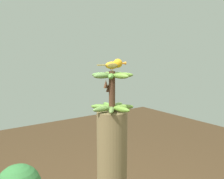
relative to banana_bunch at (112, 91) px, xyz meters
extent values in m
cylinder|color=#4C2D1E|center=(0.00, 0.00, 0.00)|extent=(0.05, 0.05, 0.30)
ellipsoid|color=olive|center=(0.02, -0.09, -0.12)|extent=(0.07, 0.16, 0.04)
ellipsoid|color=olive|center=(0.08, -0.04, -0.12)|extent=(0.16, 0.10, 0.04)
ellipsoid|color=olive|center=(0.08, 0.04, -0.12)|extent=(0.16, 0.10, 0.04)
ellipsoid|color=#659C3C|center=(0.02, 0.08, -0.12)|extent=(0.07, 0.16, 0.04)
ellipsoid|color=#639339|center=(-0.05, 0.07, -0.12)|extent=(0.13, 0.15, 0.04)
ellipsoid|color=olive|center=(-0.09, 0.00, -0.12)|extent=(0.16, 0.04, 0.04)
ellipsoid|color=olive|center=(-0.05, -0.07, -0.12)|extent=(0.13, 0.15, 0.04)
ellipsoid|color=#5E993D|center=(-0.05, -0.06, 0.12)|extent=(0.13, 0.14, 0.04)
ellipsoid|color=olive|center=(0.02, -0.08, 0.12)|extent=(0.07, 0.16, 0.04)
ellipsoid|color=olive|center=(0.07, -0.04, 0.12)|extent=(0.16, 0.11, 0.04)
ellipsoid|color=#679746|center=(0.07, 0.03, 0.12)|extent=(0.16, 0.10, 0.04)
ellipsoid|color=olive|center=(0.02, 0.07, 0.12)|extent=(0.08, 0.16, 0.04)
ellipsoid|color=#5E8D44|center=(-0.05, 0.06, 0.12)|extent=(0.13, 0.15, 0.04)
ellipsoid|color=#658A47|center=(-0.08, 0.00, 0.12)|extent=(0.16, 0.04, 0.04)
cone|color=brown|center=(0.00, 0.05, 0.02)|extent=(0.04, 0.04, 0.06)
cone|color=brown|center=(-0.03, 0.04, 0.05)|extent=(0.04, 0.04, 0.06)
cylinder|color=#C68933|center=(-0.01, -0.02, 0.16)|extent=(0.01, 0.00, 0.02)
cylinder|color=#C68933|center=(0.00, 0.01, 0.16)|extent=(0.01, 0.00, 0.02)
ellipsoid|color=orange|center=(0.00, 0.00, 0.19)|extent=(0.11, 0.08, 0.05)
ellipsoid|color=olive|center=(-0.01, -0.03, 0.19)|extent=(0.08, 0.03, 0.03)
ellipsoid|color=olive|center=(0.00, 0.02, 0.19)|extent=(0.08, 0.03, 0.03)
cube|color=olive|center=(-0.08, 0.02, 0.19)|extent=(0.07, 0.04, 0.01)
sphere|color=orange|center=(0.04, -0.02, 0.21)|extent=(0.07, 0.07, 0.07)
sphere|color=black|center=(0.06, 0.01, 0.21)|extent=(0.01, 0.01, 0.01)
cone|color=orange|center=(0.09, -0.03, 0.21)|extent=(0.04, 0.03, 0.02)
camera|label=1|loc=(-1.09, -1.52, 0.29)|focal=41.12mm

